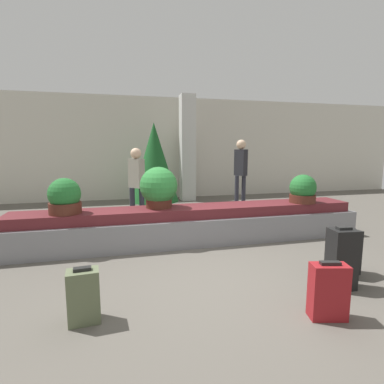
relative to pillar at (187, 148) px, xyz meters
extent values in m
plane|color=#59544C|center=(-0.91, -5.63, -1.60)|extent=(18.00, 18.00, 0.00)
cube|color=beige|center=(-0.91, 0.62, 0.00)|extent=(18.00, 0.06, 3.20)
cube|color=gray|center=(-0.91, -4.18, -1.38)|extent=(6.01, 0.78, 0.45)
cube|color=#5B1E23|center=(-0.91, -4.18, -1.07)|extent=(5.77, 0.62, 0.17)
cube|color=silver|center=(0.00, 0.00, 0.00)|extent=(0.43, 0.43, 3.20)
cube|color=maroon|center=(-0.24, -6.77, -1.34)|extent=(0.37, 0.25, 0.53)
cube|color=black|center=(-0.24, -6.77, -1.06)|extent=(0.19, 0.10, 0.03)
cube|color=black|center=(0.33, -6.26, -1.25)|extent=(0.31, 0.27, 0.69)
cube|color=black|center=(0.33, -6.26, -0.89)|extent=(0.17, 0.10, 0.03)
cube|color=#5B6647|center=(-2.46, -6.28, -1.35)|extent=(0.30, 0.22, 0.50)
cube|color=black|center=(-2.46, -6.28, -1.09)|extent=(0.16, 0.08, 0.03)
cube|color=black|center=(0.67, -5.97, -1.32)|extent=(0.35, 0.24, 0.57)
cube|color=black|center=(0.67, -5.97, -1.02)|extent=(0.18, 0.10, 0.03)
cylinder|color=#4C2319|center=(-1.46, -4.12, -0.88)|extent=(0.43, 0.43, 0.19)
sphere|color=#2D7F38|center=(-1.46, -4.12, -0.62)|extent=(0.62, 0.62, 0.62)
cylinder|color=#4C2319|center=(-2.90, -4.24, -0.90)|extent=(0.47, 0.47, 0.17)
sphere|color=#236B2D|center=(-2.90, -4.24, -0.68)|extent=(0.48, 0.48, 0.48)
cylinder|color=#4C2319|center=(1.14, -4.29, -0.91)|extent=(0.46, 0.46, 0.15)
sphere|color=#236B2D|center=(1.14, -4.29, -0.70)|extent=(0.47, 0.47, 0.47)
cylinder|color=#282833|center=(1.00, -1.56, -1.16)|extent=(0.11, 0.11, 0.88)
cylinder|color=#282833|center=(1.20, -1.56, -1.16)|extent=(0.11, 0.11, 0.88)
cube|color=#232328|center=(1.10, -1.56, -0.37)|extent=(0.31, 0.37, 0.70)
sphere|color=beige|center=(1.10, -1.56, 0.10)|extent=(0.26, 0.26, 0.26)
cylinder|color=#282833|center=(-1.83, -2.61, -1.21)|extent=(0.11, 0.11, 0.77)
cylinder|color=#282833|center=(-1.63, -2.61, -1.21)|extent=(0.11, 0.11, 0.77)
cube|color=gray|center=(-1.73, -2.61, -0.52)|extent=(0.35, 0.36, 0.61)
sphere|color=beige|center=(-1.73, -2.61, -0.11)|extent=(0.22, 0.22, 0.22)
cylinder|color=#4C331E|center=(-1.14, -0.99, -1.51)|extent=(0.16, 0.16, 0.18)
cone|color=#195623|center=(-1.14, -0.99, -0.37)|extent=(1.28, 1.28, 2.10)
camera|label=1|loc=(-2.13, -9.02, -0.01)|focal=28.00mm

